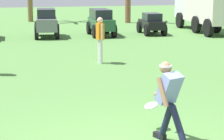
% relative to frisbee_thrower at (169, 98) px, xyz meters
% --- Properties ---
extents(frisbee_thrower, '(0.50, 1.12, 1.42)m').
position_rel_frisbee_thrower_xyz_m(frisbee_thrower, '(0.00, 0.00, 0.00)').
color(frisbee_thrower, '#191E38').
rests_on(frisbee_thrower, ground_plane).
extents(frisbee_in_flight, '(0.31, 0.32, 0.10)m').
position_rel_frisbee_thrower_xyz_m(frisbee_in_flight, '(-0.07, 0.72, -0.34)').
color(frisbee_in_flight, white).
extents(teammate_midfield, '(0.23, 0.50, 1.56)m').
position_rel_frisbee_thrower_xyz_m(teammate_midfield, '(0.42, 7.50, 0.14)').
color(teammate_midfield, silver).
rests_on(teammate_midfield, ground_plane).
extents(parked_car_slot_d, '(1.33, 2.42, 1.40)m').
position_rel_frisbee_thrower_xyz_m(parked_car_slot_d, '(-0.69, 14.87, -0.05)').
color(parked_car_slot_d, slate).
rests_on(parked_car_slot_d, ground_plane).
extents(parked_car_slot_e, '(1.18, 2.42, 1.34)m').
position_rel_frisbee_thrower_xyz_m(parked_car_slot_e, '(2.06, 14.82, -0.08)').
color(parked_car_slot_e, '#235133').
rests_on(parked_car_slot_e, ground_plane).
extents(parked_car_slot_f, '(1.19, 2.25, 1.10)m').
position_rel_frisbee_thrower_xyz_m(parked_car_slot_f, '(4.75, 14.80, -0.23)').
color(parked_car_slot_f, black).
rests_on(parked_car_slot_f, ground_plane).
extents(box_truck, '(1.69, 5.96, 2.20)m').
position_rel_frisbee_thrower_xyz_m(box_truck, '(7.84, 15.25, 0.44)').
color(box_truck, silver).
rests_on(box_truck, ground_plane).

